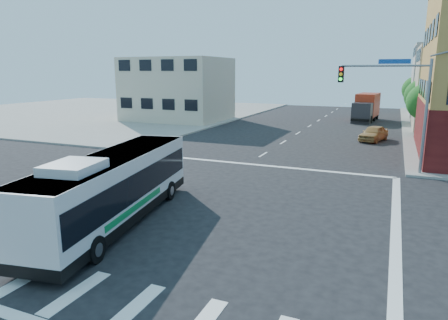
% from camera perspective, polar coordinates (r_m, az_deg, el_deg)
% --- Properties ---
extents(ground, '(120.00, 120.00, 0.00)m').
position_cam_1_polar(ground, '(19.33, -6.18, -6.44)').
color(ground, black).
rests_on(ground, ground).
extents(sidewalk_nw, '(50.00, 50.00, 0.15)m').
position_cam_1_polar(sidewalk_nw, '(67.59, -17.84, 6.65)').
color(sidewalk_nw, gray).
rests_on(sidewalk_nw, ground).
extents(building_west, '(12.06, 10.06, 8.00)m').
position_cam_1_polar(building_west, '(52.82, -6.61, 9.97)').
color(building_west, beige).
rests_on(building_west, ground).
extents(signal_mast_ne, '(7.91, 1.13, 8.07)m').
position_cam_1_polar(signal_mast_ne, '(26.56, 23.44, 8.75)').
color(signal_mast_ne, slate).
rests_on(signal_mast_ne, ground).
extents(street_tree_a, '(3.60, 3.60, 5.53)m').
position_cam_1_polar(street_tree_a, '(44.01, 27.02, 7.68)').
color(street_tree_a, '#351E13').
rests_on(street_tree_a, ground).
extents(street_tree_b, '(3.80, 3.80, 5.79)m').
position_cam_1_polar(street_tree_b, '(51.98, 26.51, 8.45)').
color(street_tree_b, '#351E13').
rests_on(street_tree_b, ground).
extents(street_tree_c, '(3.40, 3.40, 5.29)m').
position_cam_1_polar(street_tree_c, '(59.97, 26.09, 8.57)').
color(street_tree_c, '#351E13').
rests_on(street_tree_c, ground).
extents(street_tree_d, '(4.00, 4.00, 6.03)m').
position_cam_1_polar(street_tree_d, '(67.94, 25.83, 9.27)').
color(street_tree_d, '#351E13').
rests_on(street_tree_d, ground).
extents(transit_bus, '(4.15, 11.08, 3.21)m').
position_cam_1_polar(transit_bus, '(17.19, -15.39, -3.75)').
color(transit_bus, black).
rests_on(transit_bus, ground).
extents(box_truck, '(3.01, 7.96, 3.50)m').
position_cam_1_polar(box_truck, '(55.03, 19.65, 7.03)').
color(box_truck, '#27262C').
rests_on(box_truck, ground).
extents(parked_car, '(2.76, 4.45, 1.41)m').
position_cam_1_polar(parked_car, '(39.33, 20.60, 3.59)').
color(parked_car, '#B88A49').
rests_on(parked_car, ground).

